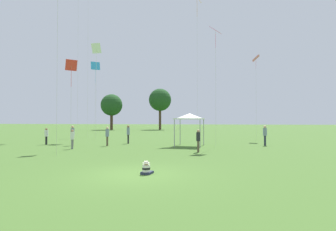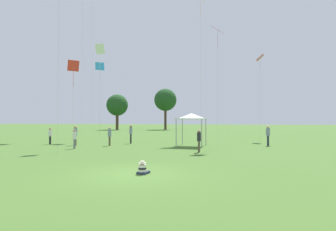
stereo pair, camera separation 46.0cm
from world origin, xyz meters
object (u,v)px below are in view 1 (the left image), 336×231
person_standing_3 (72,137)px  distant_tree_0 (112,105)px  seated_toddler (146,169)px  kite_0 (96,51)px  person_standing_6 (128,132)px  canopy_tent (189,117)px  kite_3 (95,67)px  person_standing_0 (265,133)px  person_standing_5 (73,134)px  person_standing_2 (46,135)px  person_standing_4 (198,138)px  person_standing_1 (107,134)px  distant_tree_1 (160,100)px  kite_8 (216,34)px  kite_1 (256,60)px  kite_4 (71,68)px  kite_7 (197,2)px

person_standing_3 → distant_tree_0: distant_tree_0 is taller
seated_toddler → kite_0: bearing=132.3°
seated_toddler → person_standing_6: (-5.72, 13.52, 0.87)m
person_standing_3 → canopy_tent: bearing=103.9°
canopy_tent → kite_3: (-14.38, 10.85, 7.06)m
person_standing_0 → person_standing_5: person_standing_0 is taller
person_standing_2 → person_standing_4: person_standing_4 is taller
person_standing_1 → seated_toddler: bearing=-132.5°
person_standing_0 → person_standing_1: person_standing_0 is taller
canopy_tent → distant_tree_1: size_ratio=0.28×
person_standing_4 → kite_8: (1.15, 4.06, 8.65)m
kite_1 → distant_tree_1: bearing=-91.8°
kite_1 → distant_tree_1: (-18.99, 31.69, -1.91)m
seated_toddler → person_standing_3: (-8.31, 8.07, 0.71)m
person_standing_2 → kite_1: kite_1 is taller
person_standing_2 → kite_3: size_ratio=0.15×
canopy_tent → kite_4: 10.33m
person_standing_4 → kite_1: size_ratio=0.16×
person_standing_1 → person_standing_3: (-1.60, -2.90, -0.09)m
person_standing_4 → kite_3: 23.26m
distant_tree_0 → kite_7: bearing=-51.8°
person_standing_6 → kite_8: size_ratio=0.17×
person_standing_6 → kite_4: kite_4 is taller
person_standing_4 → kite_8: bearing=-93.9°
seated_toddler → person_standing_1: 12.89m
kite_4 → distant_tree_0: size_ratio=0.78×
person_standing_6 → person_standing_4: bearing=145.7°
person_standing_2 → kite_8: kite_8 is taller
canopy_tent → kite_7: bearing=89.7°
person_standing_6 → kite_1: kite_1 is taller
person_standing_3 → person_standing_5: person_standing_5 is taller
person_standing_3 → kite_4: bearing=11.5°
kite_4 → kite_8: (10.64, 4.68, 3.41)m
kite_8 → kite_4: bearing=-177.3°
distant_tree_0 → kite_3: bearing=-71.0°
canopy_tent → kite_0: kite_0 is taller
canopy_tent → kite_1: bearing=54.6°
kite_8 → distant_tree_0: (-25.86, 37.72, -3.57)m
kite_7 → person_standing_5: bearing=-169.8°
person_standing_3 → kite_0: kite_0 is taller
person_standing_2 → person_standing_0: bearing=27.2°
person_standing_4 → distant_tree_0: distant_tree_0 is taller
person_standing_1 → person_standing_5: (-3.16, -0.32, 0.05)m
person_standing_2 → person_standing_6: size_ratio=0.86×
person_standing_4 → kite_3: size_ratio=0.15×
kite_1 → kite_4: (-15.15, -14.35, -3.13)m
kite_7 → kite_4: bearing=-155.5°
seated_toddler → person_standing_0: person_standing_0 is taller
kite_3 → kite_4: (6.00, -15.67, -3.43)m
person_standing_5 → kite_8: size_ratio=0.17×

